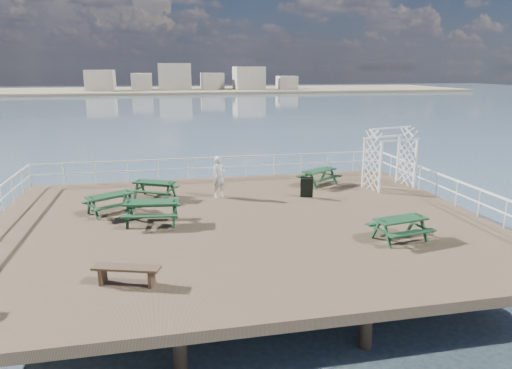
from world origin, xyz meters
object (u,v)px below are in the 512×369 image
object	(u,v)px
picnic_table_c	(319,174)
picnic_table_e	(400,224)
flat_bench_far	(127,271)
picnic_table_b	(155,186)
person	(219,177)
picnic_table_d	(152,207)
picnic_table_a	(110,200)
trellis_arbor	(390,161)

from	to	relation	value
picnic_table_c	picnic_table_e	world-z (taller)	picnic_table_c
flat_bench_far	picnic_table_b	bearing A→B (deg)	102.89
picnic_table_b	person	distance (m)	2.78
flat_bench_far	person	bearing A→B (deg)	83.85
picnic_table_d	picnic_table_c	bearing A→B (deg)	34.64
picnic_table_a	picnic_table_e	distance (m)	10.67
picnic_table_c	picnic_table_e	xyz separation A→B (m)	(0.19, -7.35, -0.01)
picnic_table_a	person	xyz separation A→B (m)	(4.39, 1.41, 0.36)
picnic_table_c	picnic_table_a	bearing A→B (deg)	164.37
picnic_table_b	flat_bench_far	xyz separation A→B (m)	(-0.64, -8.07, -0.16)
picnic_table_e	trellis_arbor	distance (m)	6.95
flat_bench_far	trellis_arbor	distance (m)	13.78
picnic_table_b	picnic_table_c	xyz separation A→B (m)	(7.66, 0.75, 0.01)
picnic_table_b	picnic_table_c	size ratio (longest dim) A/B	0.97
picnic_table_e	person	distance (m)	8.10
picnic_table_d	person	bearing A→B (deg)	53.65
picnic_table_a	picnic_table_c	size ratio (longest dim) A/B	0.98
flat_bench_far	person	xyz separation A→B (m)	(3.38, 7.75, 0.52)
picnic_table_d	picnic_table_e	xyz separation A→B (m)	(7.91, -3.30, -0.06)
picnic_table_b	picnic_table_e	bearing A→B (deg)	-14.06
picnic_table_e	flat_bench_far	world-z (taller)	picnic_table_e
picnic_table_a	picnic_table_b	world-z (taller)	picnic_table_a
picnic_table_c	person	bearing A→B (deg)	161.76
picnic_table_a	picnic_table_c	distance (m)	9.64
picnic_table_e	person	world-z (taller)	person
picnic_table_d	trellis_arbor	distance (m)	11.19
picnic_table_c	picnic_table_d	world-z (taller)	picnic_table_d
picnic_table_e	person	xyz separation A→B (m)	(-5.11, 6.28, 0.36)
picnic_table_a	picnic_table_e	bearing A→B (deg)	-56.53
picnic_table_c	picnic_table_d	size ratio (longest dim) A/B	1.06
picnic_table_b	picnic_table_d	bearing A→B (deg)	-65.06
picnic_table_b	flat_bench_far	bearing A→B (deg)	-68.53
picnic_table_b	person	xyz separation A→B (m)	(2.74, -0.32, 0.36)
picnic_table_d	flat_bench_far	bearing A→B (deg)	-89.93
picnic_table_e	picnic_table_b	bearing A→B (deg)	129.79
picnic_table_b	picnic_table_a	bearing A→B (deg)	-107.55
picnic_table_e	picnic_table_d	bearing A→B (deg)	147.18
flat_bench_far	trellis_arbor	bearing A→B (deg)	51.85
picnic_table_a	person	world-z (taller)	person
picnic_table_a	picnic_table_d	bearing A→B (deg)	-73.94
picnic_table_c	picnic_table_e	bearing A→B (deg)	-119.11
picnic_table_a	picnic_table_b	xyz separation A→B (m)	(1.65, 1.73, -0.00)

